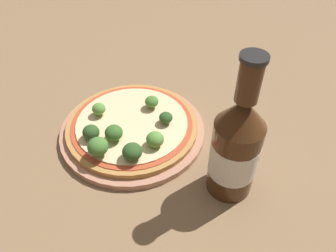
{
  "coord_description": "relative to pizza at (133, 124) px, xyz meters",
  "views": [
    {
      "loc": [
        0.43,
        -0.14,
        0.43
      ],
      "look_at": [
        0.08,
        0.04,
        0.06
      ],
      "focal_mm": 35.0,
      "sensor_mm": 36.0,
      "label": 1
    }
  ],
  "objects": [
    {
      "name": "broccoli_floret_1",
      "position": [
        -0.05,
        -0.05,
        0.02
      ],
      "size": [
        0.02,
        0.02,
        0.02
      ],
      "color": "#89A866",
      "rests_on": "pizza"
    },
    {
      "name": "broccoli_floret_3",
      "position": [
        0.07,
        0.01,
        0.02
      ],
      "size": [
        0.03,
        0.03,
        0.03
      ],
      "color": "#89A866",
      "rests_on": "pizza"
    },
    {
      "name": "broccoli_floret_0",
      "position": [
        0.08,
        -0.03,
        0.02
      ],
      "size": [
        0.03,
        0.03,
        0.03
      ],
      "color": "#89A866",
      "rests_on": "pizza"
    },
    {
      "name": "ground_plane",
      "position": [
        -0.01,
        -0.0,
        -0.02
      ],
      "size": [
        3.0,
        3.0,
        0.0
      ],
      "primitive_type": "plane",
      "color": "#846647"
    },
    {
      "name": "pizza",
      "position": [
        0.0,
        0.0,
        0.0
      ],
      "size": [
        0.24,
        0.24,
        0.01
      ],
      "color": "#B77F42",
      "rests_on": "plate"
    },
    {
      "name": "plate",
      "position": [
        0.0,
        0.0,
        -0.01
      ],
      "size": [
        0.26,
        0.26,
        0.01
      ],
      "color": "tan",
      "rests_on": "ground_plane"
    },
    {
      "name": "broccoli_floret_7",
      "position": [
        0.01,
        -0.08,
        0.02
      ],
      "size": [
        0.03,
        0.03,
        0.03
      ],
      "color": "#89A866",
      "rests_on": "pizza"
    },
    {
      "name": "broccoli_floret_2",
      "position": [
        0.03,
        0.05,
        0.02
      ],
      "size": [
        0.02,
        0.02,
        0.02
      ],
      "color": "#89A866",
      "rests_on": "pizza"
    },
    {
      "name": "broccoli_floret_4",
      "position": [
        -0.02,
        0.05,
        0.02
      ],
      "size": [
        0.03,
        0.03,
        0.02
      ],
      "color": "#89A866",
      "rests_on": "pizza"
    },
    {
      "name": "beer_bottle",
      "position": [
        0.18,
        0.09,
        0.07
      ],
      "size": [
        0.07,
        0.07,
        0.24
      ],
      "color": "#472814",
      "rests_on": "ground_plane"
    },
    {
      "name": "broccoli_floret_5",
      "position": [
        0.05,
        -0.08,
        0.03
      ],
      "size": [
        0.03,
        0.03,
        0.03
      ],
      "color": "#89A866",
      "rests_on": "pizza"
    },
    {
      "name": "broccoli_floret_6",
      "position": [
        0.03,
        -0.04,
        0.02
      ],
      "size": [
        0.03,
        0.03,
        0.03
      ],
      "color": "#89A866",
      "rests_on": "pizza"
    }
  ]
}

